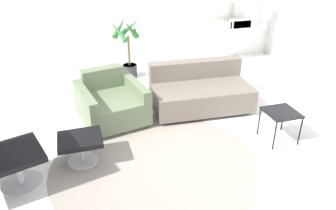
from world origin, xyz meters
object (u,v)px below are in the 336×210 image
at_px(armchair_red, 111,104).
at_px(side_table, 281,115).
at_px(couch_low, 200,92).
at_px(shelf_unit, 234,18).
at_px(ottoman, 81,143).
at_px(potted_plant, 128,50).

distance_m(armchair_red, side_table, 2.35).
height_order(couch_low, shelf_unit, shelf_unit).
relative_size(ottoman, armchair_red, 0.47).
bearing_deg(armchair_red, couch_low, 169.41).
bearing_deg(ottoman, armchair_red, 61.79).
relative_size(couch_low, shelf_unit, 0.81).
relative_size(armchair_red, shelf_unit, 0.56).
xyz_separation_m(ottoman, potted_plant, (1.04, 2.48, 0.27)).
bearing_deg(armchair_red, shelf_unit, -157.99).
bearing_deg(couch_low, side_table, 122.59).
distance_m(couch_low, shelf_unit, 2.45).
bearing_deg(shelf_unit, armchair_red, -146.82).
height_order(ottoman, shelf_unit, shelf_unit).
bearing_deg(shelf_unit, couch_low, -128.31).
distance_m(ottoman, potted_plant, 2.71).
height_order(side_table, potted_plant, potted_plant).
bearing_deg(armchair_red, ottoman, 50.61).
xyz_separation_m(potted_plant, shelf_unit, (2.30, 0.29, 0.37)).
height_order(armchair_red, couch_low, armchair_red).
bearing_deg(side_table, shelf_unit, 75.05).
bearing_deg(side_table, potted_plant, 118.57).
bearing_deg(side_table, ottoman, 174.32).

